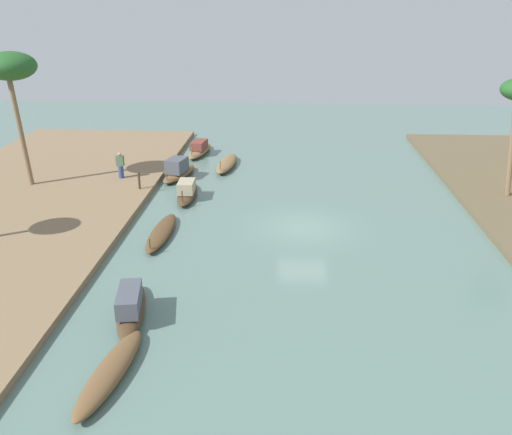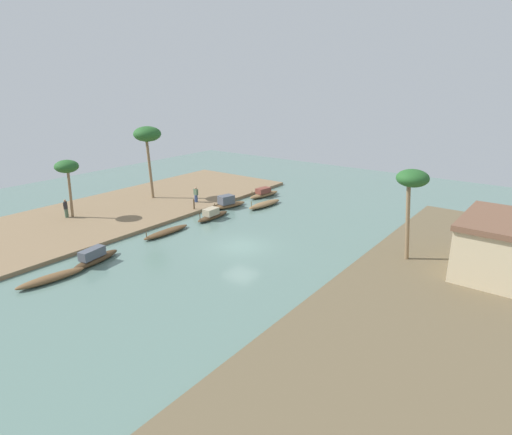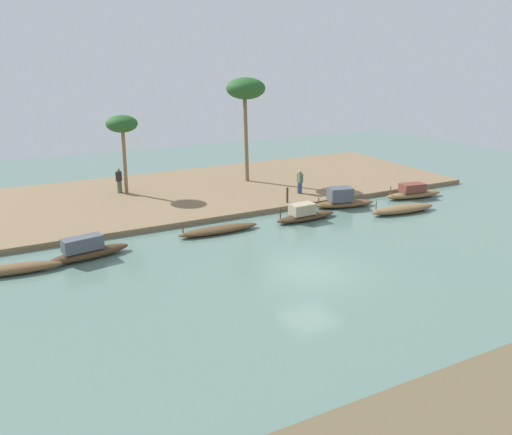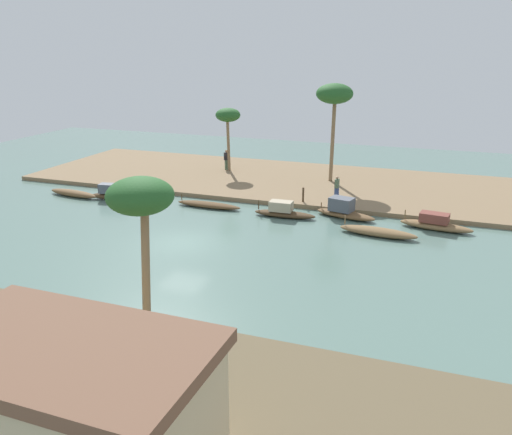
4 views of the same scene
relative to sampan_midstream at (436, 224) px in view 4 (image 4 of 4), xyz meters
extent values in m
plane|color=slate|center=(13.47, 7.39, -0.38)|extent=(70.51, 70.51, 0.00)
cube|color=#846B4C|center=(13.47, -8.20, -0.23)|extent=(39.34, 13.51, 0.31)
ellipsoid|color=brown|center=(-0.04, 0.01, -0.15)|extent=(4.48, 1.67, 0.47)
cube|color=brown|center=(0.10, -0.01, 0.37)|extent=(1.81, 1.13, 0.57)
cylinder|color=brown|center=(1.86, -0.26, 0.33)|extent=(0.07, 0.07, 0.58)
ellipsoid|color=#47331E|center=(9.41, 0.77, -0.17)|extent=(4.15, 1.15, 0.41)
cube|color=tan|center=(9.67, 0.78, 0.36)|extent=(1.51, 0.93, 0.65)
cylinder|color=#47331E|center=(11.22, 0.82, 0.31)|extent=(0.07, 0.07, 0.63)
ellipsoid|color=brown|center=(5.62, -0.43, -0.16)|extent=(4.23, 2.08, 0.45)
cube|color=#4C515B|center=(5.93, -0.51, 0.50)|extent=(1.70, 1.36, 0.87)
cylinder|color=brown|center=(7.36, -0.86, 0.21)|extent=(0.07, 0.07, 0.37)
ellipsoid|color=brown|center=(15.03, 0.50, -0.19)|extent=(4.79, 1.04, 0.39)
cylinder|color=brown|center=(17.13, 0.46, 0.19)|extent=(0.07, 0.07, 0.43)
ellipsoid|color=#47331E|center=(22.19, 1.00, -0.13)|extent=(4.13, 1.60, 0.50)
cube|color=#4C515B|center=(22.48, 1.05, 0.46)|extent=(2.00, 1.07, 0.67)
ellipsoid|color=brown|center=(25.74, 1.31, -0.15)|extent=(4.53, 1.46, 0.47)
ellipsoid|color=brown|center=(3.14, 2.36, -0.14)|extent=(4.72, 1.53, 0.49)
cylinder|color=brown|center=(5.17, 2.16, 0.33)|extent=(0.07, 0.07, 0.55)
cylinder|color=#4C664C|center=(18.04, -9.81, 0.35)|extent=(0.47, 0.47, 0.84)
cube|color=#232328|center=(18.04, -9.81, 1.10)|extent=(0.47, 0.46, 0.67)
sphere|color=#9E7556|center=(18.04, -9.81, 1.55)|extent=(0.23, 0.23, 0.23)
cylinder|color=#33477A|center=(6.95, -3.80, 0.32)|extent=(0.34, 0.34, 0.79)
cube|color=#4C664C|center=(6.95, -3.80, 1.03)|extent=(0.27, 0.47, 0.62)
sphere|color=tan|center=(6.95, -3.80, 1.44)|extent=(0.21, 0.21, 0.21)
cylinder|color=#4C3823|center=(8.97, -2.13, 0.44)|extent=(0.14, 0.14, 1.02)
cylinder|color=#7F6647|center=(8.50, -9.01, 3.09)|extent=(0.29, 0.65, 6.33)
ellipsoid|color=#235623|center=(8.50, -9.01, 6.83)|extent=(2.88, 2.88, 1.58)
cylinder|color=#7F6647|center=(17.65, -9.37, 2.14)|extent=(0.25, 0.48, 4.41)
ellipsoid|color=#235623|center=(17.65, -9.37, 4.76)|extent=(2.12, 2.12, 1.16)
cylinder|color=#7F6647|center=(8.82, 18.79, 2.66)|extent=(0.28, 0.72, 5.47)
ellipsoid|color=#235623|center=(8.82, 18.79, 5.83)|extent=(2.21, 2.21, 1.21)
cube|color=beige|center=(7.72, 24.27, 1.67)|extent=(6.78, 4.12, 3.48)
cube|color=brown|center=(7.72, 24.27, 3.59)|extent=(7.18, 4.37, 0.36)
camera|label=1|loc=(39.12, 6.53, 10.31)|focal=38.66mm
camera|label=2|loc=(38.20, 27.29, 12.21)|focal=30.10mm
camera|label=3|loc=(26.02, 25.80, 9.23)|focal=36.37mm
camera|label=4|loc=(-0.37, 33.16, 10.45)|focal=37.84mm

